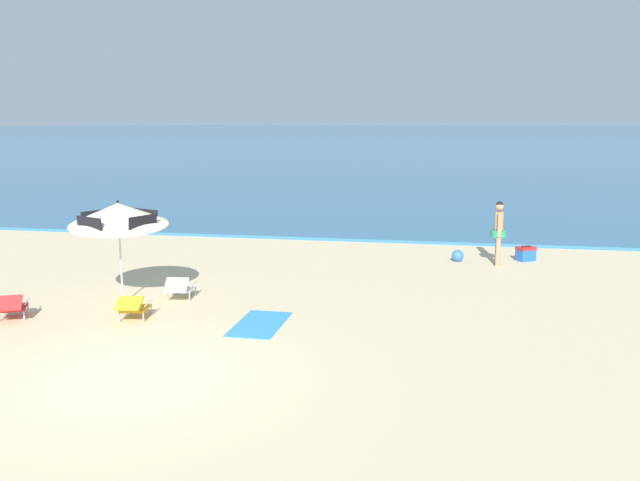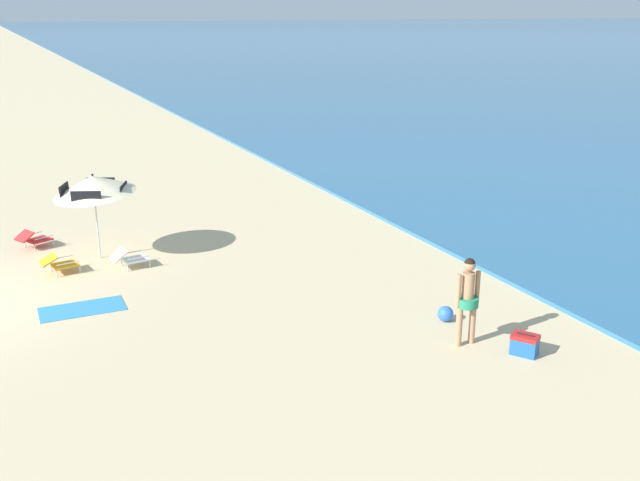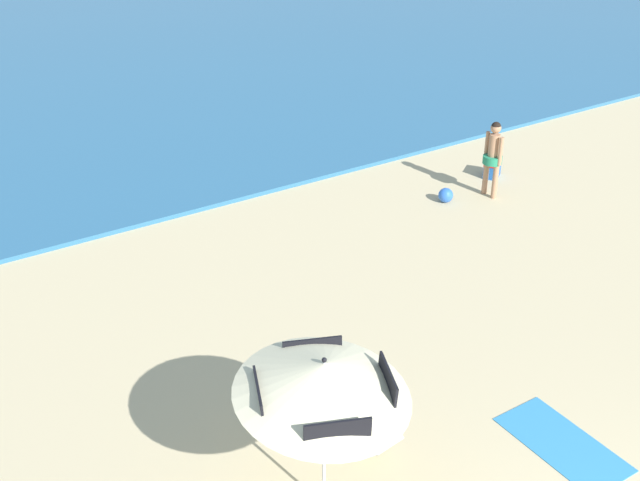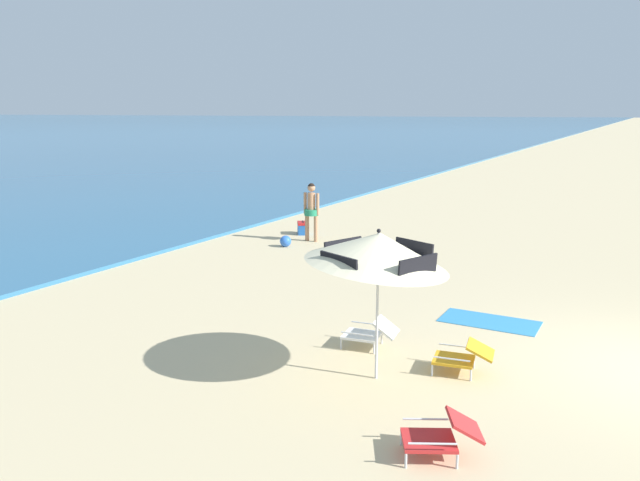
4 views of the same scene
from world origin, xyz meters
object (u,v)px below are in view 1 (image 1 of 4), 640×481
at_px(lounge_chair_under_umbrella, 133,307).
at_px(beach_ball, 458,256).
at_px(beach_towel, 260,324).
at_px(cooler_box, 526,254).
at_px(lounge_chair_facing_sea, 11,306).
at_px(beach_umbrella_striped_main, 118,214).
at_px(lounge_chair_beside_umbrella, 180,288).
at_px(person_standing_near_shore, 499,228).

relative_size(lounge_chair_under_umbrella, beach_ball, 2.84).
bearing_deg(beach_towel, cooler_box, 51.68).
relative_size(lounge_chair_facing_sea, beach_towel, 0.57).
bearing_deg(lounge_chair_facing_sea, beach_towel, 6.84).
xyz_separation_m(beach_umbrella_striped_main, beach_ball, (7.24, 5.95, -1.81)).
relative_size(lounge_chair_beside_umbrella, beach_towel, 0.53).
height_order(beach_umbrella_striped_main, person_standing_near_shore, beach_umbrella_striped_main).
bearing_deg(lounge_chair_facing_sea, beach_umbrella_striped_main, 42.51).
bearing_deg(beach_ball, person_standing_near_shore, -14.54).
height_order(beach_umbrella_striped_main, lounge_chair_facing_sea, beach_umbrella_striped_main).
height_order(person_standing_near_shore, beach_ball, person_standing_near_shore).
bearing_deg(beach_ball, beach_umbrella_striped_main, -140.61).
xyz_separation_m(beach_umbrella_striped_main, lounge_chair_under_umbrella, (0.79, -1.09, -1.70)).
bearing_deg(person_standing_near_shore, beach_umbrella_striped_main, -145.72).
relative_size(cooler_box, beach_towel, 0.34).
bearing_deg(beach_towel, beach_umbrella_striped_main, 164.90).
xyz_separation_m(beach_umbrella_striped_main, person_standing_near_shore, (8.31, 5.67, -0.95)).
distance_m(lounge_chair_under_umbrella, beach_ball, 9.55).
distance_m(lounge_chair_under_umbrella, lounge_chair_beside_umbrella, 1.69).
bearing_deg(lounge_chair_beside_umbrella, lounge_chair_facing_sea, -142.77).
bearing_deg(lounge_chair_under_umbrella, beach_towel, 4.11).
distance_m(beach_umbrella_striped_main, lounge_chair_beside_umbrella, 2.11).
xyz_separation_m(beach_umbrella_striped_main, lounge_chair_facing_sea, (-1.64, -1.50, -1.70)).
bearing_deg(person_standing_near_shore, lounge_chair_under_umbrella, -138.10).
height_order(beach_umbrella_striped_main, beach_ball, beach_umbrella_striped_main).
bearing_deg(lounge_chair_beside_umbrella, lounge_chair_under_umbrella, -100.38).
height_order(beach_umbrella_striped_main, lounge_chair_under_umbrella, beach_umbrella_striped_main).
bearing_deg(beach_umbrella_striped_main, beach_ball, 39.39).
distance_m(lounge_chair_facing_sea, beach_ball, 11.59).
bearing_deg(lounge_chair_beside_umbrella, beach_ball, 41.15).
distance_m(beach_ball, beach_towel, 7.88).
distance_m(lounge_chair_beside_umbrella, lounge_chair_facing_sea, 3.43).
bearing_deg(beach_towel, person_standing_near_shore, 52.95).
distance_m(person_standing_near_shore, cooler_box, 1.41).
relative_size(cooler_box, beach_ball, 1.80).
xyz_separation_m(lounge_chair_under_umbrella, lounge_chair_beside_umbrella, (0.30, 1.66, -0.01)).
bearing_deg(beach_ball, cooler_box, 14.36).
bearing_deg(person_standing_near_shore, beach_towel, -127.05).
bearing_deg(cooler_box, lounge_chair_facing_sea, -143.67).
relative_size(beach_umbrella_striped_main, beach_ball, 8.26).
distance_m(lounge_chair_beside_umbrella, beach_towel, 2.72).
bearing_deg(lounge_chair_under_umbrella, lounge_chair_facing_sea, -170.31).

